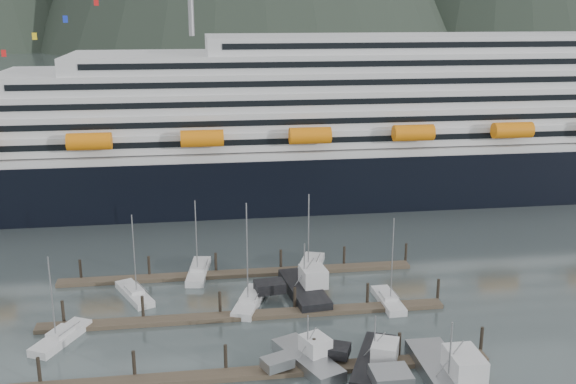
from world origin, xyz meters
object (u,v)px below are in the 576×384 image
(sailboat_f, at_px, (309,268))
(trawler_d, at_px, (373,360))
(trawler_e, at_px, (303,289))
(sailboat_b, at_px, (135,294))
(sailboat_c, at_px, (250,302))
(trawler_c, at_px, (447,380))
(sailboat_e, at_px, (199,272))
(cruise_ship, at_px, (403,131))
(trawler_b, at_px, (307,358))
(sailboat_h, at_px, (388,301))
(sailboat_a, at_px, (61,338))

(sailboat_f, relative_size, trawler_d, 1.07)
(trawler_e, bearing_deg, sailboat_b, 76.64)
(sailboat_c, distance_m, trawler_c, 27.35)
(sailboat_b, height_order, sailboat_c, sailboat_c)
(sailboat_e, bearing_deg, trawler_d, -139.88)
(trawler_d, height_order, trawler_e, trawler_e)
(sailboat_e, distance_m, trawler_c, 39.59)
(cruise_ship, relative_size, sailboat_c, 15.20)
(trawler_d, bearing_deg, trawler_b, 101.82)
(sailboat_f, distance_m, sailboat_h, 14.27)
(sailboat_b, distance_m, sailboat_c, 14.92)
(sailboat_f, distance_m, trawler_c, 32.23)
(cruise_ship, xyz_separation_m, sailboat_f, (-25.13, -38.71, -11.62))
(sailboat_f, relative_size, trawler_b, 1.19)
(sailboat_c, bearing_deg, cruise_ship, -16.21)
(sailboat_b, relative_size, sailboat_e, 1.02)
(sailboat_a, relative_size, sailboat_f, 0.90)
(sailboat_e, height_order, trawler_d, sailboat_e)
(sailboat_f, bearing_deg, trawler_b, -170.64)
(sailboat_e, distance_m, sailboat_f, 15.31)
(sailboat_h, distance_m, trawler_b, 18.14)
(sailboat_c, xyz_separation_m, trawler_d, (11.10, -16.54, 0.42))
(sailboat_f, bearing_deg, trawler_d, -155.98)
(trawler_d, bearing_deg, sailboat_c, 57.57)
(sailboat_a, distance_m, trawler_d, 34.01)
(sailboat_f, height_order, trawler_b, sailboat_f)
(cruise_ship, bearing_deg, trawler_b, -115.01)
(trawler_c, relative_size, trawler_d, 1.36)
(trawler_c, bearing_deg, sailboat_f, 14.27)
(cruise_ship, bearing_deg, trawler_d, -109.59)
(sailboat_h, xyz_separation_m, trawler_d, (-5.91, -14.54, 0.44))
(sailboat_a, bearing_deg, trawler_d, -80.67)
(sailboat_b, height_order, sailboat_h, sailboat_h)
(sailboat_a, xyz_separation_m, sailboat_b, (7.09, 10.77, -0.00))
(cruise_ship, height_order, trawler_b, cruise_ship)
(sailboat_b, distance_m, trawler_b, 27.14)
(cruise_ship, height_order, sailboat_a, cruise_ship)
(sailboat_c, height_order, sailboat_h, sailboat_c)
(sailboat_h, height_order, trawler_b, sailboat_h)
(sailboat_e, relative_size, trawler_d, 1.01)
(sailboat_f, xyz_separation_m, sailboat_h, (7.84, -11.92, -0.02))
(sailboat_b, relative_size, trawler_c, 0.76)
(sailboat_c, xyz_separation_m, sailboat_h, (17.01, -2.00, -0.02))
(sailboat_f, bearing_deg, cruise_ship, -13.16)
(trawler_c, height_order, trawler_e, trawler_c)
(sailboat_a, xyz_separation_m, trawler_b, (25.87, -8.83, 0.42))
(sailboat_c, relative_size, trawler_c, 0.91)
(sailboat_b, xyz_separation_m, sailboat_e, (8.12, 6.29, 0.01))
(sailboat_c, bearing_deg, sailboat_a, 125.51)
(sailboat_f, relative_size, trawler_c, 0.78)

